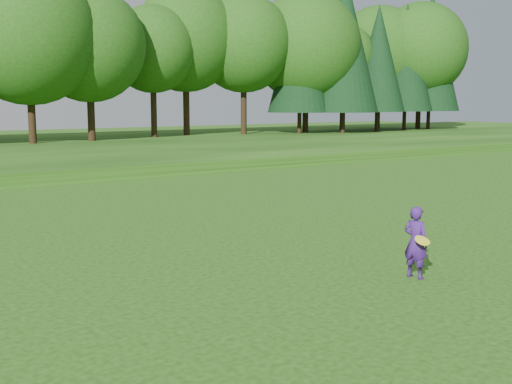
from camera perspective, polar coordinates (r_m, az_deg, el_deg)
ground at (r=11.36m, az=15.33°, el=-9.72°), size 140.00×140.00×0.00m
walking_path at (r=28.36m, az=-17.26°, el=0.88°), size 130.00×1.60×0.04m
woman at (r=12.82m, az=14.02°, el=-4.35°), size 0.48×0.69×1.41m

